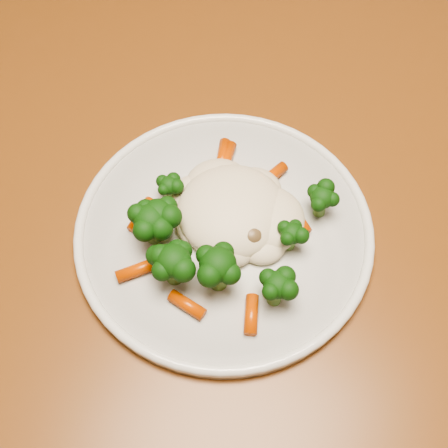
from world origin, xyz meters
name	(u,v)px	position (x,y,z in m)	size (l,w,h in m)	color
dining_table	(312,277)	(0.09, 0.20, 0.65)	(1.39, 1.12, 0.75)	brown
plate	(224,231)	(0.01, 0.14, 0.76)	(0.30, 0.30, 0.01)	silver
meal	(216,226)	(0.01, 0.13, 0.78)	(0.18, 0.20, 0.05)	beige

